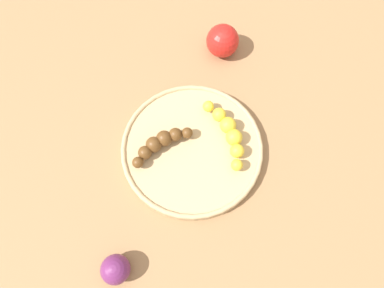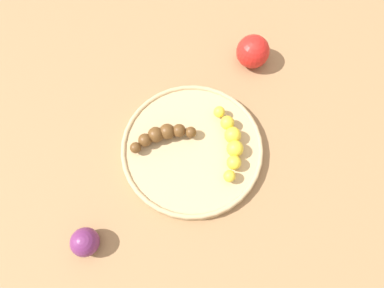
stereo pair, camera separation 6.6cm
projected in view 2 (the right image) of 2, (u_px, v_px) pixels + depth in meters
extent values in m
plane|color=#936D47|center=(192.00, 151.00, 0.70)|extent=(2.40, 2.40, 0.00)
cylinder|color=tan|center=(192.00, 149.00, 0.69)|extent=(0.28, 0.28, 0.02)
torus|color=tan|center=(192.00, 148.00, 0.68)|extent=(0.28, 0.28, 0.01)
sphere|color=yellow|center=(229.00, 176.00, 0.64)|extent=(0.02, 0.02, 0.02)
sphere|color=yellow|center=(234.00, 163.00, 0.65)|extent=(0.03, 0.03, 0.03)
sphere|color=yellow|center=(235.00, 149.00, 0.66)|extent=(0.03, 0.03, 0.03)
sphere|color=yellow|center=(233.00, 135.00, 0.67)|extent=(0.03, 0.03, 0.03)
sphere|color=yellow|center=(227.00, 123.00, 0.68)|extent=(0.03, 0.03, 0.03)
sphere|color=yellow|center=(219.00, 112.00, 0.69)|extent=(0.02, 0.02, 0.02)
sphere|color=#593819|center=(191.00, 132.00, 0.68)|extent=(0.02, 0.02, 0.02)
sphere|color=#593819|center=(179.00, 131.00, 0.68)|extent=(0.03, 0.03, 0.03)
sphere|color=#593819|center=(167.00, 132.00, 0.68)|extent=(0.03, 0.03, 0.03)
sphere|color=#593819|center=(156.00, 135.00, 0.67)|extent=(0.03, 0.03, 0.03)
sphere|color=#593819|center=(145.00, 140.00, 0.67)|extent=(0.03, 0.03, 0.03)
sphere|color=#593819|center=(136.00, 148.00, 0.66)|extent=(0.02, 0.02, 0.02)
sphere|color=red|center=(253.00, 52.00, 0.74)|extent=(0.07, 0.07, 0.07)
sphere|color=#662659|center=(85.00, 242.00, 0.61)|extent=(0.05, 0.05, 0.05)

